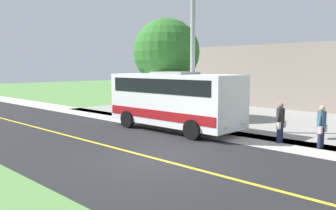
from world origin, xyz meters
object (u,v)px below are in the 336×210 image
pedestrian_with_bags (322,125)px  commercial_building (324,76)px  tree_curbside (166,52)px  shuttle_bus_front (174,98)px  pedestrian_waiting (280,121)px  street_light_pole (191,50)px

pedestrian_with_bags → commercial_building: (-15.76, -5.44, 1.56)m
tree_curbside → shuttle_bus_front: bearing=49.1°
pedestrian_waiting → commercial_building: 16.47m
pedestrian_with_bags → tree_curbside: 10.77m
pedestrian_waiting → pedestrian_with_bags: bearing=96.6°
shuttle_bus_front → street_light_pole: (-0.32, 0.80, 2.40)m
tree_curbside → commercial_building: 14.86m
tree_curbside → commercial_building: bearing=161.4°
shuttle_bus_front → tree_curbside: bearing=-130.9°
shuttle_bus_front → street_light_pole: street_light_pole is taller
commercial_building → pedestrian_waiting: bearing=13.5°
shuttle_bus_front → tree_curbside: tree_curbside is taller
street_light_pole → tree_curbside: (-2.53, -4.08, 0.09)m
shuttle_bus_front → commercial_building: commercial_building is taller
street_light_pole → commercial_building: size_ratio=0.36×
pedestrian_waiting → commercial_building: (-15.94, -3.82, 1.56)m
pedestrian_waiting → tree_curbside: 9.31m
pedestrian_with_bags → pedestrian_waiting: (0.19, -1.61, -0.00)m
shuttle_bus_front → tree_curbside: size_ratio=1.16×
pedestrian_waiting → street_light_pole: street_light_pole is taller
commercial_building → shuttle_bus_front: bearing=-4.8°
tree_curbside → commercial_building: tree_curbside is taller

